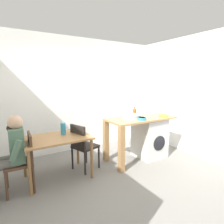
% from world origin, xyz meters
% --- Properties ---
extents(ground_plane, '(5.46, 5.46, 0.00)m').
position_xyz_m(ground_plane, '(0.00, 0.00, 0.00)').
color(ground_plane, slate).
extents(wall_back, '(4.60, 0.10, 2.70)m').
position_xyz_m(wall_back, '(0.00, 1.75, 1.35)').
color(wall_back, white).
rests_on(wall_back, ground_plane).
extents(wall_counter_side, '(0.10, 3.80, 2.70)m').
position_xyz_m(wall_counter_side, '(2.15, 0.00, 1.35)').
color(wall_counter_side, white).
rests_on(wall_counter_side, ground_plane).
extents(dining_table, '(1.10, 0.76, 0.74)m').
position_xyz_m(dining_table, '(-0.88, 0.55, 0.64)').
color(dining_table, '#9E7042').
rests_on(dining_table, ground_plane).
extents(chair_person_seat, '(0.42, 0.42, 0.90)m').
position_xyz_m(chair_person_seat, '(-1.42, 0.45, 0.51)').
color(chair_person_seat, '#4C3323').
rests_on(chair_person_seat, ground_plane).
extents(chair_opposite, '(0.51, 0.51, 0.90)m').
position_xyz_m(chair_opposite, '(-0.40, 0.58, 0.51)').
color(chair_opposite, black).
rests_on(chair_opposite, ground_plane).
extents(seated_person, '(0.51, 0.52, 1.20)m').
position_xyz_m(seated_person, '(-1.59, 0.46, 0.67)').
color(seated_person, '#595651').
rests_on(seated_person, ground_plane).
extents(kitchen_counter, '(1.50, 0.68, 0.92)m').
position_xyz_m(kitchen_counter, '(0.68, 0.42, 0.76)').
color(kitchen_counter, tan).
rests_on(kitchen_counter, ground_plane).
extents(washing_machine, '(0.60, 0.61, 0.86)m').
position_xyz_m(washing_machine, '(1.15, 0.42, 0.43)').
color(washing_machine, silver).
rests_on(washing_machine, ground_plane).
extents(sink_basin, '(0.38, 0.38, 0.09)m').
position_xyz_m(sink_basin, '(0.63, 0.42, 0.97)').
color(sink_basin, '#9EA0A5').
rests_on(sink_basin, kitchen_counter).
extents(tap, '(0.02, 0.02, 0.28)m').
position_xyz_m(tap, '(0.63, 0.60, 1.06)').
color(tap, '#B2B2B7').
rests_on(tap, kitchen_counter).
extents(bottle_tall_green, '(0.08, 0.08, 0.20)m').
position_xyz_m(bottle_tall_green, '(0.90, 0.66, 1.01)').
color(bottle_tall_green, brown).
rests_on(bottle_tall_green, kitchen_counter).
extents(mixing_bowl, '(0.20, 0.20, 0.05)m').
position_xyz_m(mixing_bowl, '(0.73, 0.22, 0.95)').
color(mixing_bowl, teal).
rests_on(mixing_bowl, kitchen_counter).
extents(utensil_crock, '(0.11, 0.11, 0.30)m').
position_xyz_m(utensil_crock, '(1.52, 0.47, 0.99)').
color(utensil_crock, gray).
rests_on(utensil_crock, kitchen_counter).
extents(colander, '(0.20, 0.20, 0.06)m').
position_xyz_m(colander, '(1.34, 0.20, 0.95)').
color(colander, '#A8C63D').
rests_on(colander, kitchen_counter).
extents(vase, '(0.09, 0.09, 0.21)m').
position_xyz_m(vase, '(-0.73, 0.65, 0.85)').
color(vase, teal).
rests_on(vase, dining_table).
extents(scissors, '(0.15, 0.06, 0.01)m').
position_xyz_m(scissors, '(0.84, 0.32, 0.92)').
color(scissors, '#B2B2B7').
rests_on(scissors, kitchen_counter).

